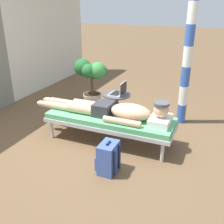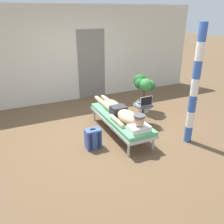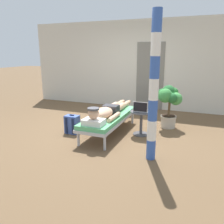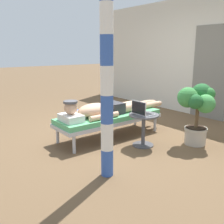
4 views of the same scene
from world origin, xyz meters
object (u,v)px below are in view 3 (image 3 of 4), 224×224
(porch_post, at_px, (154,89))
(potted_plant, at_px, (169,101))
(person_reclining, at_px, (107,111))
(lounge_chair, at_px, (109,118))
(laptop, at_px, (141,109))
(side_table, at_px, (141,119))
(backpack, at_px, (72,124))

(porch_post, bearing_deg, potted_plant, 89.41)
(person_reclining, bearing_deg, lounge_chair, 90.00)
(lounge_chair, height_order, laptop, laptop)
(person_reclining, height_order, laptop, laptop)
(laptop, relative_size, potted_plant, 0.31)
(lounge_chair, relative_size, potted_plant, 1.99)
(potted_plant, xyz_separation_m, porch_post, (-0.02, -1.78, 0.53))
(person_reclining, distance_m, laptop, 0.71)
(lounge_chair, height_order, porch_post, porch_post)
(lounge_chair, bearing_deg, side_table, 13.47)
(laptop, height_order, porch_post, porch_post)
(porch_post, bearing_deg, lounge_chair, 141.32)
(potted_plant, bearing_deg, backpack, -148.06)
(lounge_chair, distance_m, person_reclining, 0.20)
(person_reclining, height_order, backpack, person_reclining)
(potted_plant, bearing_deg, laptop, -121.01)
(potted_plant, bearing_deg, side_table, -122.78)
(laptop, xyz_separation_m, potted_plant, (0.46, 0.77, 0.06))
(side_table, height_order, laptop, laptop)
(person_reclining, distance_m, backpack, 0.85)
(laptop, bearing_deg, side_table, 90.00)
(side_table, distance_m, porch_post, 1.41)
(lounge_chair, bearing_deg, backpack, -158.26)
(laptop, relative_size, backpack, 0.73)
(person_reclining, relative_size, backpack, 5.12)
(person_reclining, xyz_separation_m, side_table, (0.68, 0.26, -0.16))
(person_reclining, relative_size, laptop, 7.00)
(potted_plant, height_order, porch_post, porch_post)
(side_table, distance_m, potted_plant, 0.90)
(person_reclining, relative_size, side_table, 4.15)
(potted_plant, relative_size, porch_post, 0.42)
(person_reclining, xyz_separation_m, backpack, (-0.76, -0.21, -0.32))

